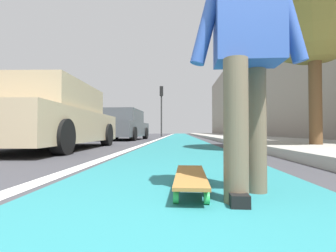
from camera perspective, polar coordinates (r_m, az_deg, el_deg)
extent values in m
plane|color=#38383D|center=(10.47, 2.92, -3.52)|extent=(80.00, 80.00, 0.00)
cube|color=#237075|center=(24.46, 2.84, -2.26)|extent=(56.00, 2.00, 0.00)
cube|color=silver|center=(20.49, -0.36, -2.44)|extent=(52.00, 0.16, 0.01)
cube|color=#9E9B93|center=(18.72, 12.41, -2.30)|extent=(52.00, 3.20, 0.15)
cube|color=gray|center=(23.58, 18.09, 7.79)|extent=(40.00, 1.20, 8.23)
cylinder|color=green|center=(2.01, 2.69, -11.85)|extent=(0.07, 0.03, 0.07)
cylinder|color=green|center=(2.01, 7.64, -11.83)|extent=(0.07, 0.03, 0.07)
cylinder|color=green|center=(1.42, 1.88, -16.26)|extent=(0.07, 0.03, 0.07)
cylinder|color=green|center=(1.43, 9.00, -16.22)|extent=(0.07, 0.03, 0.07)
cube|color=silver|center=(2.00, 5.17, -10.51)|extent=(0.06, 0.12, 0.02)
cube|color=silver|center=(1.41, 5.44, -14.41)|extent=(0.06, 0.12, 0.02)
cube|color=olive|center=(1.70, 5.27, -11.38)|extent=(0.85, 0.23, 0.02)
cylinder|color=brown|center=(1.44, 15.55, -0.96)|extent=(0.14, 0.14, 0.82)
cylinder|color=brown|center=(1.74, 19.75, -0.99)|extent=(0.14, 0.14, 0.82)
cube|color=black|center=(1.49, 15.64, -15.56)|extent=(0.26, 0.11, 0.07)
cube|color=#2D4C99|center=(1.74, 18.09, 23.17)|extent=(0.25, 0.41, 0.60)
cylinder|color=#2D4C99|center=(1.70, 9.47, 23.67)|extent=(0.10, 0.24, 0.60)
cylinder|color=#2D4C99|center=(1.80, 26.13, 22.28)|extent=(0.10, 0.24, 0.60)
cube|color=tan|center=(6.20, -25.56, -0.08)|extent=(4.58, 2.02, 0.70)
cube|color=tan|center=(6.12, -26.14, 6.04)|extent=(2.54, 1.81, 0.60)
cube|color=#4C606B|center=(7.24, -21.60, 4.88)|extent=(0.09, 1.67, 0.51)
cylinder|color=black|center=(7.86, -26.84, -1.84)|extent=(0.63, 0.24, 0.62)
cylinder|color=black|center=(7.20, -14.09, -2.00)|extent=(0.63, 0.24, 0.62)
cylinder|color=black|center=(4.55, -23.40, -2.35)|extent=(0.63, 0.24, 0.62)
cube|color=#4C5156|center=(12.26, -10.33, -0.74)|extent=(4.49, 1.96, 0.70)
cube|color=#4C5156|center=(12.14, -10.51, 2.33)|extent=(2.50, 1.72, 0.60)
cube|color=#4C606B|center=(13.31, -9.06, 2.01)|extent=(0.12, 1.54, 0.51)
cylinder|color=black|center=(13.81, -12.09, -1.67)|extent=(0.63, 0.25, 0.62)
cylinder|color=black|center=(13.40, -5.31, -1.70)|extent=(0.63, 0.25, 0.62)
cylinder|color=black|center=(11.24, -16.33, -1.73)|extent=(0.63, 0.25, 0.62)
cylinder|color=black|center=(10.73, -8.07, -1.79)|extent=(0.63, 0.25, 0.62)
cylinder|color=#2D2D2D|center=(20.22, -1.55, 2.31)|extent=(0.12, 0.12, 3.36)
cube|color=black|center=(20.46, -1.54, 8.13)|extent=(0.24, 0.28, 0.80)
sphere|color=red|center=(20.63, -1.51, 8.79)|extent=(0.16, 0.16, 0.16)
sphere|color=#392907|center=(20.59, -1.51, 8.07)|extent=(0.16, 0.16, 0.16)
sphere|color=black|center=(20.55, -1.51, 7.36)|extent=(0.16, 0.16, 0.16)
cylinder|color=brown|center=(5.78, 31.12, 6.02)|extent=(0.24, 0.24, 2.24)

